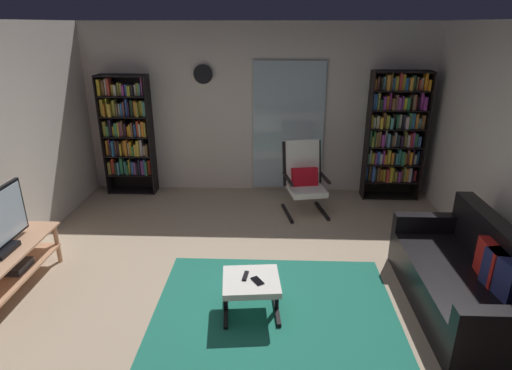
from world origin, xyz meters
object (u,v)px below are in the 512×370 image
object	(u,v)px
tv_stand	(7,266)
lounge_armchair	(304,176)
bookshelf_near_sofa	(395,133)
tv_remote	(245,276)
ottoman	(251,285)
cell_phone	(257,281)
leather_sofa	(467,281)
wall_clock	(203,74)
bookshelf_near_tv	(127,133)

from	to	relation	value
tv_stand	lounge_armchair	bearing A→B (deg)	34.97
bookshelf_near_sofa	tv_remote	bearing A→B (deg)	-125.55
ottoman	cell_phone	distance (m)	0.10
tv_stand	lounge_armchair	world-z (taller)	lounge_armchair
leather_sofa	cell_phone	distance (m)	1.97
cell_phone	wall_clock	bearing A→B (deg)	73.55
lounge_armchair	cell_phone	xyz separation A→B (m)	(-0.58, -2.38, -0.16)
bookshelf_near_sofa	cell_phone	size ratio (longest dim) A/B	13.83
bookshelf_near_tv	lounge_armchair	distance (m)	2.83
bookshelf_near_tv	lounge_armchair	size ratio (longest dim) A/B	1.81
cell_phone	tv_remote	bearing A→B (deg)	115.91
tv_stand	cell_phone	xyz separation A→B (m)	(2.49, -0.24, 0.05)
lounge_armchair	cell_phone	world-z (taller)	lounge_armchair
bookshelf_near_sofa	ottoman	world-z (taller)	bookshelf_near_sofa
tv_remote	cell_phone	distance (m)	0.14
cell_phone	wall_clock	distance (m)	3.63
tv_remote	bookshelf_near_tv	bearing A→B (deg)	131.40
bookshelf_near_sofa	tv_remote	size ratio (longest dim) A/B	13.45
bookshelf_near_tv	cell_phone	distance (m)	3.77
wall_clock	leather_sofa	bearing A→B (deg)	-46.11
ottoman	bookshelf_near_tv	bearing A→B (deg)	124.68
bookshelf_near_tv	leather_sofa	xyz separation A→B (m)	(4.10, -2.87, -0.66)
ottoman	lounge_armchair	bearing A→B (deg)	74.78
tv_stand	ottoman	xyz separation A→B (m)	(2.43, -0.20, -0.02)
lounge_armchair	ottoman	distance (m)	2.44
leather_sofa	wall_clock	distance (m)	4.45
leather_sofa	lounge_armchair	bearing A→B (deg)	121.99
wall_clock	tv_remote	bearing A→B (deg)	-75.31
ottoman	bookshelf_near_sofa	bearing A→B (deg)	55.55
tv_remote	wall_clock	distance (m)	3.53
tv_remote	wall_clock	xyz separation A→B (m)	(-0.81, 3.11, 1.47)
lounge_armchair	wall_clock	xyz separation A→B (m)	(-1.51, 0.80, 1.32)
bookshelf_near_tv	leather_sofa	distance (m)	5.05
tv_stand	ottoman	distance (m)	2.44
bookshelf_near_tv	lounge_armchair	bearing A→B (deg)	-13.65
tv_stand	lounge_armchair	xyz separation A→B (m)	(3.07, 2.15, 0.21)
cell_phone	wall_clock	world-z (taller)	wall_clock
leather_sofa	tv_remote	xyz separation A→B (m)	(-2.08, -0.10, 0.07)
bookshelf_near_sofa	tv_remote	world-z (taller)	bookshelf_near_sofa
tv_stand	wall_clock	distance (m)	3.66
ottoman	cell_phone	world-z (taller)	cell_phone
tv_remote	wall_clock	bearing A→B (deg)	111.87
bookshelf_near_tv	wall_clock	size ratio (longest dim) A/B	6.40
bookshelf_near_sofa	lounge_armchair	distance (m)	1.57
ottoman	leather_sofa	bearing A→B (deg)	3.80
bookshelf_near_sofa	wall_clock	xyz separation A→B (m)	(-2.88, 0.21, 0.82)
lounge_armchair	cell_phone	bearing A→B (deg)	-103.68
lounge_armchair	cell_phone	distance (m)	2.46
ottoman	wall_clock	distance (m)	3.61
tv_stand	cell_phone	bearing A→B (deg)	-5.41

